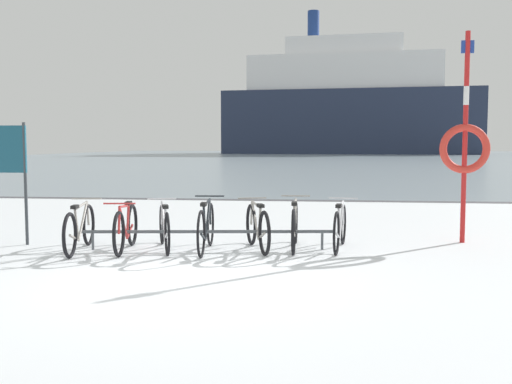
{
  "coord_description": "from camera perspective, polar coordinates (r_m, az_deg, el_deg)",
  "views": [
    {
      "loc": [
        1.63,
        -6.89,
        1.63
      ],
      "look_at": [
        0.45,
        3.52,
        0.77
      ],
      "focal_mm": 41.7,
      "sensor_mm": 36.0,
      "label": 1
    }
  ],
  "objects": [
    {
      "name": "bicycle_0",
      "position": [
        9.36,
        -16.55,
        -3.37
      ],
      "size": [
        0.46,
        1.73,
        0.77
      ],
      "color": "black",
      "rests_on": "ground"
    },
    {
      "name": "ferry_ship",
      "position": [
        94.93,
        8.83,
        8.17
      ],
      "size": [
        39.95,
        14.05,
        22.29
      ],
      "color": "#232D47",
      "rests_on": "ground"
    },
    {
      "name": "info_sign",
      "position": [
        10.27,
        -22.54,
        2.66
      ],
      "size": [
        0.55,
        0.06,
        1.96
      ],
      "color": "#33383D",
      "rests_on": "ground"
    },
    {
      "name": "bike_rack",
      "position": [
        9.14,
        -4.67,
        -3.88
      ],
      "size": [
        3.89,
        0.51,
        0.31
      ],
      "color": "#4C5156",
      "rests_on": "ground"
    },
    {
      "name": "bicycle_4",
      "position": [
        9.08,
        0.14,
        -3.41
      ],
      "size": [
        0.63,
        1.55,
        0.77
      ],
      "color": "black",
      "rests_on": "ground"
    },
    {
      "name": "bicycle_3",
      "position": [
        8.99,
        -4.81,
        -3.37
      ],
      "size": [
        0.46,
        1.72,
        0.81
      ],
      "color": "black",
      "rests_on": "ground"
    },
    {
      "name": "bicycle_6",
      "position": [
        9.2,
        8.06,
        -3.34
      ],
      "size": [
        0.46,
        1.64,
        0.77
      ],
      "color": "black",
      "rests_on": "ground"
    },
    {
      "name": "bicycle_1",
      "position": [
        9.21,
        -12.38,
        -3.39
      ],
      "size": [
        0.46,
        1.62,
        0.78
      ],
      "color": "black",
      "rests_on": "ground"
    },
    {
      "name": "rescue_post",
      "position": [
        10.26,
        19.4,
        4.34
      ],
      "size": [
        0.81,
        0.12,
        3.42
      ],
      "color": "red",
      "rests_on": "ground"
    },
    {
      "name": "bicycle_5",
      "position": [
        9.18,
        3.73,
        -3.26
      ],
      "size": [
        0.46,
        1.71,
        0.8
      ],
      "color": "black",
      "rests_on": "ground"
    },
    {
      "name": "ground",
      "position": [
        60.84,
        4.9,
        3.1
      ],
      "size": [
        80.0,
        132.0,
        0.08
      ],
      "color": "silver"
    },
    {
      "name": "bicycle_2",
      "position": [
        9.23,
        -8.79,
        -3.36
      ],
      "size": [
        0.67,
        1.59,
        0.76
      ],
      "color": "black",
      "rests_on": "ground"
    }
  ]
}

